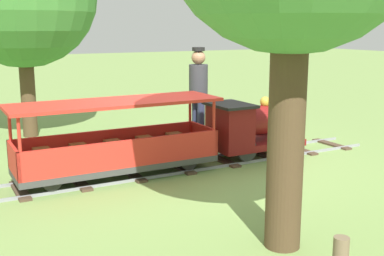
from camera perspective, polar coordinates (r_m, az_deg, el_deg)
The scene contains 5 objects.
ground_plane at distance 6.93m, azimuth -0.43°, elevation -4.51°, with size 60.00×60.00×0.00m, color #75934C.
track at distance 6.86m, azimuth -1.47°, elevation -4.53°, with size 0.78×6.40×0.04m.
locomotive at distance 7.36m, azimuth 6.87°, elevation 0.24°, with size 0.74×1.45×1.08m.
passenger_car at distance 6.42m, azimuth -8.68°, elevation -2.09°, with size 0.84×2.70×0.97m.
conductor_person at distance 7.83m, azimuth 0.74°, elevation 4.52°, with size 0.30×0.30×1.62m.
Camera 1 is at (5.88, -3.12, 1.93)m, focal length 45.87 mm.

